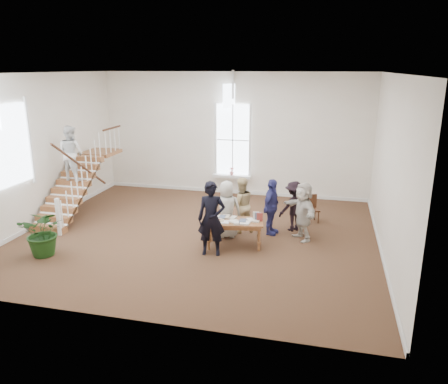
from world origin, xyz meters
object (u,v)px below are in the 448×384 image
(elderly_woman, at_px, (227,209))
(woman_cluster_c, at_px, (303,211))
(woman_cluster_a, at_px, (271,207))
(woman_cluster_b, at_px, (294,206))
(person_yellow, at_px, (241,205))
(police_officer, at_px, (211,219))
(floor_plant, at_px, (44,232))
(library_table, at_px, (234,224))
(side_chair, at_px, (312,207))

(elderly_woman, height_order, woman_cluster_c, woman_cluster_c)
(woman_cluster_a, distance_m, woman_cluster_b, 0.75)
(elderly_woman, xyz_separation_m, person_yellow, (0.30, 0.50, -0.00))
(police_officer, distance_m, person_yellow, 1.80)
(woman_cluster_a, height_order, floor_plant, woman_cluster_a)
(woman_cluster_a, xyz_separation_m, woman_cluster_b, (0.60, 0.45, -0.07))
(woman_cluster_c, distance_m, floor_plant, 6.83)
(person_yellow, height_order, floor_plant, person_yellow)
(person_yellow, height_order, woman_cluster_c, woman_cluster_c)
(woman_cluster_b, bearing_deg, woman_cluster_a, -4.46)
(woman_cluster_b, bearing_deg, police_officer, 8.44)
(library_table, relative_size, elderly_woman, 1.00)
(police_officer, bearing_deg, library_table, 45.99)
(police_officer, bearing_deg, person_yellow, 67.36)
(woman_cluster_b, relative_size, side_chair, 1.74)
(woman_cluster_a, relative_size, floor_plant, 1.30)
(library_table, relative_size, side_chair, 1.92)
(person_yellow, xyz_separation_m, floor_plant, (-4.51, -2.82, -0.19))
(woman_cluster_a, height_order, woman_cluster_c, woman_cluster_c)
(library_table, distance_m, floor_plant, 4.87)
(woman_cluster_a, bearing_deg, elderly_woman, 128.10)
(woman_cluster_b, xyz_separation_m, floor_plant, (-6.00, -3.29, -0.12))
(woman_cluster_a, height_order, side_chair, woman_cluster_a)
(woman_cluster_b, bearing_deg, person_yellow, -23.53)
(elderly_woman, xyz_separation_m, woman_cluster_a, (1.18, 0.53, -0.00))
(woman_cluster_c, height_order, side_chair, woman_cluster_c)
(woman_cluster_c, relative_size, floor_plant, 1.32)
(elderly_woman, xyz_separation_m, woman_cluster_b, (1.78, 0.98, -0.07))
(elderly_woman, height_order, side_chair, elderly_woman)
(woman_cluster_c, distance_m, side_chair, 1.59)
(police_officer, height_order, floor_plant, police_officer)
(library_table, height_order, police_officer, police_officer)
(woman_cluster_c, bearing_deg, person_yellow, -128.97)
(police_officer, height_order, person_yellow, police_officer)
(police_officer, xyz_separation_m, person_yellow, (0.40, 1.75, -0.15))
(person_yellow, height_order, woman_cluster_a, same)
(police_officer, bearing_deg, woman_cluster_c, 26.07)
(person_yellow, xyz_separation_m, woman_cluster_c, (1.78, -0.17, 0.01))
(person_yellow, bearing_deg, woman_cluster_b, 169.22)
(woman_cluster_b, bearing_deg, elderly_woman, -12.63)
(library_table, bearing_deg, person_yellow, 82.07)
(person_yellow, xyz_separation_m, woman_cluster_b, (1.48, 0.48, -0.07))
(woman_cluster_a, bearing_deg, side_chair, -24.84)
(woman_cluster_a, bearing_deg, woman_cluster_b, -39.01)
(side_chair, bearing_deg, elderly_woman, -164.13)
(police_officer, bearing_deg, woman_cluster_b, 40.01)
(elderly_woman, bearing_deg, police_officer, 70.36)
(person_yellow, height_order, woman_cluster_b, person_yellow)
(person_yellow, xyz_separation_m, side_chair, (1.97, 1.37, -0.35))
(library_table, height_order, floor_plant, floor_plant)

